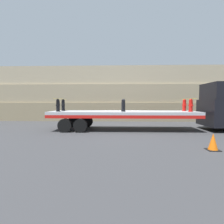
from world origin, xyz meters
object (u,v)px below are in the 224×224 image
fire_hydrant_black_far_0 (63,105)px  flatbed_trailer (116,114)px  fire_hydrant_red_near_2 (191,105)px  fire_hydrant_red_far_2 (184,105)px  fire_hydrant_black_near_0 (58,105)px  fire_hydrant_black_near_1 (123,105)px  traffic_cone (213,142)px  fire_hydrant_black_far_1 (123,105)px

fire_hydrant_black_far_0 → flatbed_trailer: bearing=-8.1°
fire_hydrant_red_near_2 → fire_hydrant_red_far_2: bearing=90.0°
fire_hydrant_black_near_0 → fire_hydrant_black_near_1: same height
traffic_cone → fire_hydrant_black_near_1: bearing=127.4°
fire_hydrant_black_far_0 → fire_hydrant_red_far_2: bearing=0.0°
flatbed_trailer → fire_hydrant_black_near_1: fire_hydrant_black_near_1 is taller
fire_hydrant_red_far_2 → fire_hydrant_black_far_0: bearing=180.0°
fire_hydrant_black_near_1 → fire_hydrant_red_near_2: bearing=0.0°
fire_hydrant_black_far_1 → fire_hydrant_red_near_2: bearing=-14.2°
fire_hydrant_red_near_2 → traffic_cone: 4.69m
fire_hydrant_black_near_0 → fire_hydrant_black_far_1: same height
flatbed_trailer → fire_hydrant_red_near_2: size_ratio=11.81×
traffic_cone → flatbed_trailer: bearing=128.0°
fire_hydrant_black_far_0 → fire_hydrant_black_far_1: bearing=0.0°
fire_hydrant_black_far_0 → fire_hydrant_red_far_2: (8.55, 0.00, 0.00)m
fire_hydrant_black_far_0 → traffic_cone: bearing=-35.7°
fire_hydrant_black_near_0 → fire_hydrant_black_far_0: (0.00, 1.08, 0.00)m
fire_hydrant_black_near_0 → fire_hydrant_black_far_1: (4.27, 1.08, 0.00)m
flatbed_trailer → fire_hydrant_red_near_2: bearing=-6.5°
traffic_cone → fire_hydrant_black_near_0: bearing=150.1°
fire_hydrant_red_far_2 → flatbed_trailer: bearing=-173.5°
traffic_cone → fire_hydrant_black_far_0: bearing=144.3°
flatbed_trailer → fire_hydrant_black_far_0: (-3.78, 0.54, 0.62)m
flatbed_trailer → fire_hydrant_black_near_0: fire_hydrant_black_near_0 is taller
fire_hydrant_black_near_0 → traffic_cone: (7.64, -4.40, -1.34)m
fire_hydrant_black_far_0 → fire_hydrant_red_near_2: (8.55, -1.08, 0.00)m
fire_hydrant_black_near_1 → traffic_cone: bearing=-52.6°
fire_hydrant_red_near_2 → fire_hydrant_black_near_0: bearing=180.0°
fire_hydrant_black_far_1 → fire_hydrant_red_far_2: bearing=0.0°
fire_hydrant_black_far_0 → fire_hydrant_red_near_2: same height
fire_hydrant_black_near_1 → fire_hydrant_red_far_2: 4.41m
fire_hydrant_black_near_1 → fire_hydrant_black_far_1: 1.08m
fire_hydrant_black_near_0 → fire_hydrant_black_near_1: bearing=0.0°
fire_hydrant_red_near_2 → fire_hydrant_red_far_2: 1.08m
fire_hydrant_black_near_1 → fire_hydrant_black_far_1: bearing=90.0°
flatbed_trailer → fire_hydrant_black_far_1: (0.49, 0.54, 0.62)m
fire_hydrant_black_far_0 → fire_hydrant_black_far_1: 4.27m
fire_hydrant_black_far_0 → fire_hydrant_red_far_2: size_ratio=1.00×
fire_hydrant_black_near_1 → fire_hydrant_black_near_0: bearing=180.0°
fire_hydrant_black_near_1 → traffic_cone: (3.37, -4.40, -1.34)m
flatbed_trailer → traffic_cone: bearing=-52.0°
fire_hydrant_black_near_1 → fire_hydrant_red_near_2: same height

